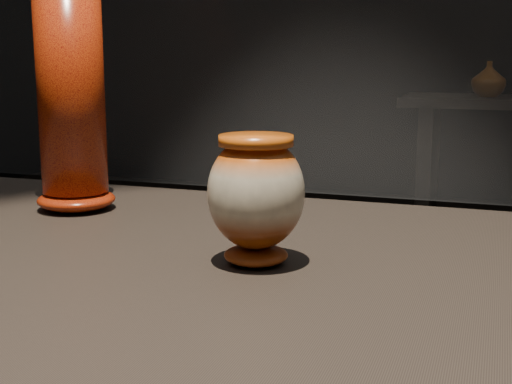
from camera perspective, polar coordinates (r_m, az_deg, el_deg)
main_vase at (r=0.82m, az=-0.00°, el=-0.19°), size 0.14×0.14×0.15m
tall_vase at (r=1.14m, az=-14.58°, el=7.85°), size 0.15×0.15×0.39m
back_vase_left at (r=4.14m, az=18.12°, el=8.58°), size 0.21×0.21×0.19m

